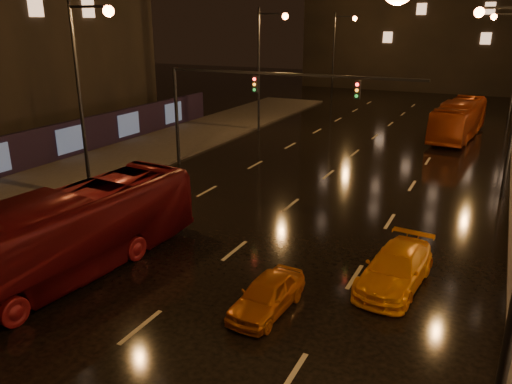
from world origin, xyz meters
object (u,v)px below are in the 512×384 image
bus_curb (459,119)px  taxi_far (395,268)px  bus_red (65,236)px  taxi_near (267,295)px

bus_curb → taxi_far: bus_curb is taller
bus_red → taxi_near: 7.62m
taxi_near → taxi_far: size_ratio=0.75×
bus_curb → bus_red: bearing=-103.0°
bus_red → bus_curb: bearing=76.0°
bus_red → taxi_far: (10.82, 4.54, -0.93)m
bus_curb → taxi_near: (-2.93, -30.13, -0.90)m
bus_curb → taxi_far: (0.41, -26.66, -0.82)m
bus_curb → taxi_far: bearing=-83.6°
bus_curb → taxi_near: 30.28m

